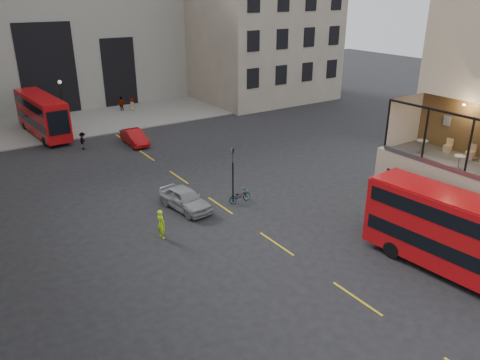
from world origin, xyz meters
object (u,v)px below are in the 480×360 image
traffic_light_near (233,168)px  car_a (185,199)px  pedestrian_c (122,104)px  cafe_chair_c (470,155)px  pedestrian_b (83,141)px  pedestrian_d (132,105)px  street_lamp_b (64,111)px  bus_far (42,113)px  car_b (134,137)px  cyclist (161,224)px  bicycle (240,196)px  cafe_table_mid (459,160)px  bus_near (469,237)px  cafe_table_far (422,145)px  cafe_chair_d (448,148)px

traffic_light_near → car_a: traffic_light_near is taller
pedestrian_c → cafe_chair_c: bearing=87.5°
pedestrian_b → pedestrian_d: pedestrian_d is taller
street_lamp_b → bus_far: size_ratio=0.54×
street_lamp_b → car_b: size_ratio=1.30×
bus_far → cyclist: bus_far is taller
bus_far → car_b: (6.20, -7.46, -1.52)m
bicycle → cafe_table_mid: size_ratio=2.37×
car_b → cafe_table_mid: size_ratio=5.97×
car_a → pedestrian_d: 27.69m
traffic_light_near → car_b: size_ratio=0.93×
street_lamp_b → cafe_chair_c: (13.38, -32.81, 2.46)m
bus_near → cafe_table_far: size_ratio=13.88×
pedestrian_b → cafe_chair_d: bearing=-120.9°
cyclist → cafe_table_mid: bearing=-133.7°
bus_far → pedestrian_c: (9.66, 4.95, -1.32)m
traffic_light_near → cyclist: bearing=-163.5°
car_a → pedestrian_b: bearing=88.8°
traffic_light_near → bicycle: traffic_light_near is taller
bus_far → bicycle: (7.21, -23.27, -1.77)m
traffic_light_near → pedestrian_c: bearing=84.2°
traffic_light_near → car_a: size_ratio=0.90×
bus_far → cafe_table_mid: cafe_table_mid is taller
street_lamp_b → pedestrian_b: street_lamp_b is taller
street_lamp_b → cafe_table_far: bearing=-68.6°
bicycle → street_lamp_b: bearing=13.7°
bus_near → car_b: bearing=99.9°
bicycle → car_b: bearing=3.7°
street_lamp_b → bus_far: (-1.81, 1.05, -0.20)m
car_a → pedestrian_c: bearing=69.8°
bus_near → pedestrian_d: size_ratio=6.72×
car_a → cyclist: 3.89m
bus_far → pedestrian_d: bearing=22.9°
bus_far → pedestrian_b: 6.76m
street_lamp_b → bus_near: (9.50, -35.66, -0.10)m
car_a → cafe_table_far: cafe_table_far is taller
street_lamp_b → pedestrian_d: street_lamp_b is taller
street_lamp_b → cafe_chair_d: bearing=-66.8°
pedestrian_c → cafe_chair_d: cafe_chair_d is taller
car_b → pedestrian_d: size_ratio=2.65×
pedestrian_b → cafe_table_far: 28.43m
street_lamp_b → bus_far: street_lamp_b is taller
street_lamp_b → bus_near: bearing=-75.1°
traffic_light_near → bus_near: (4.50, -13.66, -0.14)m
car_a → cafe_chair_d: size_ratio=5.50×
bus_near → pedestrian_d: bearing=90.7°
cyclist → cafe_chair_c: cafe_chair_c is taller
pedestrian_b → bus_near: bearing=-130.7°
traffic_light_near → car_b: bearing=92.3°
pedestrian_b → cafe_chair_c: 30.85m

